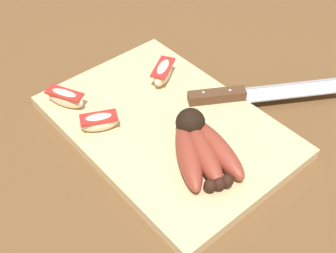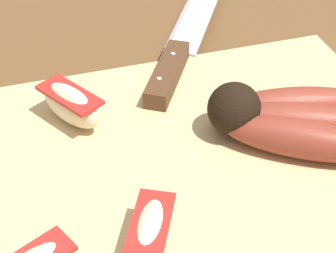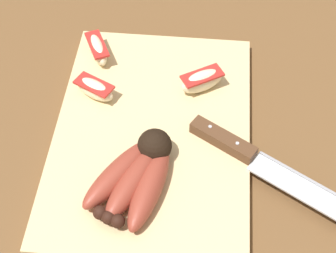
{
  "view_description": "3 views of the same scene",
  "coord_description": "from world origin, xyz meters",
  "px_view_note": "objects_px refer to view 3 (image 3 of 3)",
  "views": [
    {
      "loc": [
        0.4,
        -0.34,
        0.53
      ],
      "look_at": [
        0.02,
        -0.01,
        0.03
      ],
      "focal_mm": 47.67,
      "sensor_mm": 36.0,
      "label": 1
    },
    {
      "loc": [
        -0.12,
        -0.33,
        0.34
      ],
      "look_at": [
        -0.02,
        0.0,
        0.04
      ],
      "focal_mm": 58.99,
      "sensor_mm": 36.0,
      "label": 2
    },
    {
      "loc": [
        0.48,
        0.07,
        0.63
      ],
      "look_at": [
        0.01,
        0.02,
        0.04
      ],
      "focal_mm": 57.63,
      "sensor_mm": 36.0,
      "label": 3
    }
  ],
  "objects_px": {
    "apple_wedge_middle": "(95,89)",
    "chefs_knife": "(253,157)",
    "banana_bunch": "(137,175)",
    "apple_wedge_near": "(202,81)",
    "apple_wedge_far": "(98,49)"
  },
  "relations": [
    {
      "from": "banana_bunch",
      "to": "apple_wedge_middle",
      "type": "xyz_separation_m",
      "value": [
        -0.15,
        -0.08,
        -0.0
      ]
    },
    {
      "from": "apple_wedge_near",
      "to": "apple_wedge_far",
      "type": "height_order",
      "value": "apple_wedge_near"
    },
    {
      "from": "banana_bunch",
      "to": "chefs_knife",
      "type": "relative_size",
      "value": 0.6
    },
    {
      "from": "banana_bunch",
      "to": "chefs_knife",
      "type": "height_order",
      "value": "banana_bunch"
    },
    {
      "from": "apple_wedge_near",
      "to": "chefs_knife",
      "type": "bearing_deg",
      "value": 31.49
    },
    {
      "from": "banana_bunch",
      "to": "apple_wedge_middle",
      "type": "relative_size",
      "value": 2.23
    },
    {
      "from": "banana_bunch",
      "to": "apple_wedge_near",
      "type": "relative_size",
      "value": 2.14
    },
    {
      "from": "chefs_knife",
      "to": "apple_wedge_middle",
      "type": "bearing_deg",
      "value": -112.21
    },
    {
      "from": "apple_wedge_middle",
      "to": "chefs_knife",
      "type": "bearing_deg",
      "value": 67.79
    },
    {
      "from": "chefs_knife",
      "to": "banana_bunch",
      "type": "bearing_deg",
      "value": -71.26
    },
    {
      "from": "banana_bunch",
      "to": "apple_wedge_near",
      "type": "distance_m",
      "value": 0.19
    },
    {
      "from": "banana_bunch",
      "to": "apple_wedge_far",
      "type": "xyz_separation_m",
      "value": [
        -0.23,
        -0.09,
        -0.0
      ]
    },
    {
      "from": "chefs_knife",
      "to": "apple_wedge_middle",
      "type": "distance_m",
      "value": 0.25
    },
    {
      "from": "banana_bunch",
      "to": "apple_wedge_far",
      "type": "relative_size",
      "value": 2.12
    },
    {
      "from": "apple_wedge_near",
      "to": "apple_wedge_middle",
      "type": "relative_size",
      "value": 1.04
    }
  ]
}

